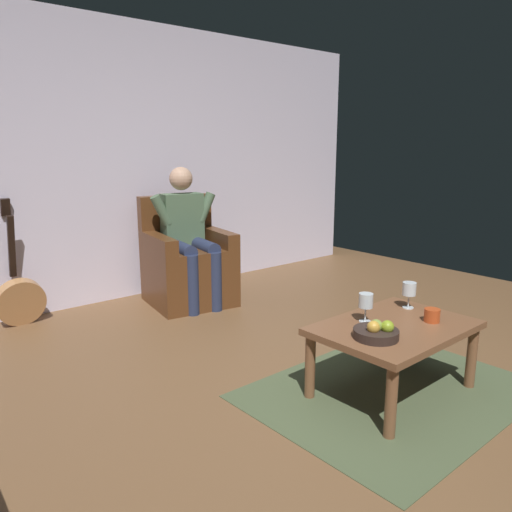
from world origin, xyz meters
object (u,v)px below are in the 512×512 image
(person_seated, at_px, (188,231))
(wine_glass_far, at_px, (409,290))
(armchair, at_px, (187,266))
(candle_jar, at_px, (432,315))
(guitar, at_px, (20,298))
(fruit_bowl, at_px, (377,332))
(wine_glass_near, at_px, (366,302))
(coffee_table, at_px, (394,334))

(person_seated, relative_size, wine_glass_far, 7.38)
(person_seated, height_order, wine_glass_far, person_seated)
(armchair, xyz_separation_m, person_seated, (0.01, 0.05, 0.33))
(candle_jar, bearing_deg, guitar, -60.40)
(wine_glass_far, xyz_separation_m, fruit_bowl, (0.58, 0.19, -0.08))
(fruit_bowl, bearing_deg, armchair, -97.02)
(armchair, height_order, wine_glass_far, armchair)
(wine_glass_far, bearing_deg, candle_jar, 64.13)
(guitar, bearing_deg, armchair, 165.73)
(wine_glass_near, bearing_deg, candle_jar, 140.67)
(person_seated, bearing_deg, candle_jar, 104.00)
(armchair, relative_size, wine_glass_near, 5.64)
(wine_glass_near, xyz_separation_m, wine_glass_far, (-0.42, 0.02, -0.00))
(wine_glass_near, relative_size, wine_glass_far, 1.03)
(coffee_table, bearing_deg, fruit_bowl, 13.25)
(guitar, relative_size, fruit_bowl, 4.22)
(guitar, height_order, candle_jar, guitar)
(guitar, relative_size, wine_glass_near, 5.94)
(guitar, xyz_separation_m, fruit_bowl, (-1.10, 2.71, 0.23))
(coffee_table, relative_size, fruit_bowl, 3.84)
(armchair, bearing_deg, person_seated, 90.00)
(wine_glass_near, xyz_separation_m, fruit_bowl, (0.16, 0.20, -0.08))
(person_seated, relative_size, fruit_bowl, 5.12)
(coffee_table, bearing_deg, guitar, -62.90)
(wine_glass_far, xyz_separation_m, candle_jar, (0.11, 0.24, -0.08))
(person_seated, bearing_deg, coffee_table, 98.85)
(wine_glass_near, xyz_separation_m, candle_jar, (-0.31, 0.25, -0.08))
(armchair, distance_m, guitar, 1.44)
(person_seated, xyz_separation_m, wine_glass_far, (-0.30, 2.12, -0.14))
(guitar, bearing_deg, wine_glass_near, 116.69)
(person_seated, xyz_separation_m, wine_glass_near, (0.12, 2.10, -0.14))
(guitar, bearing_deg, wine_glass_far, 123.68)
(guitar, xyz_separation_m, wine_glass_far, (-1.68, 2.52, 0.31))
(guitar, xyz_separation_m, candle_jar, (-1.56, 2.75, 0.23))
(person_seated, height_order, candle_jar, person_seated)
(guitar, distance_m, candle_jar, 3.18)
(armchair, height_order, wine_glass_near, armchair)
(wine_glass_far, bearing_deg, person_seated, -81.94)
(person_seated, distance_m, coffee_table, 2.27)
(armchair, bearing_deg, fruit_bowl, 92.47)
(wine_glass_near, distance_m, candle_jar, 0.40)
(person_seated, xyz_separation_m, fruit_bowl, (0.28, 2.31, -0.22))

